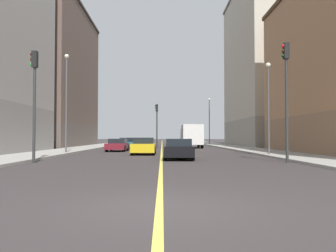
{
  "coord_description": "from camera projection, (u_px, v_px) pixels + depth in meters",
  "views": [
    {
      "loc": [
        0.06,
        -7.19,
        1.44
      ],
      "look_at": [
        0.75,
        35.0,
        2.72
      ],
      "focal_mm": 37.37,
      "sensor_mm": 36.0,
      "label": 1
    }
  ],
  "objects": [
    {
      "name": "building_left_mid",
      "position": [
        266.0,
        67.0,
        52.69
      ],
      "size": [
        9.43,
        21.13,
        23.95
      ],
      "color": "#9D9688",
      "rests_on": "ground"
    },
    {
      "name": "traffic_light_left_near",
      "position": [
        286.0,
        86.0,
        19.38
      ],
      "size": [
        0.4,
        0.32,
        6.67
      ],
      "color": "#2D2D2D",
      "rests_on": "ground"
    },
    {
      "name": "car_blue",
      "position": [
        133.0,
        142.0,
        50.56
      ],
      "size": [
        2.05,
        4.35,
        1.3
      ],
      "color": "#23389E",
      "rests_on": "ground"
    },
    {
      "name": "street_lamp_left_far",
      "position": [
        209.0,
        117.0,
        58.61
      ],
      "size": [
        0.36,
        0.36,
        7.73
      ],
      "color": "#4C4C51",
      "rests_on": "ground"
    },
    {
      "name": "sidewalk_left",
      "position": [
        220.0,
        145.0,
        56.27
      ],
      "size": [
        3.87,
        168.0,
        0.15
      ],
      "primitive_type": "cube",
      "color": "#9E9B93",
      "rests_on": "ground"
    },
    {
      "name": "car_black",
      "position": [
        179.0,
        149.0,
        22.3
      ],
      "size": [
        1.94,
        4.46,
        1.3
      ],
      "color": "black",
      "rests_on": "ground"
    },
    {
      "name": "traffic_light_median_far",
      "position": [
        157.0,
        119.0,
        43.42
      ],
      "size": [
        0.4,
        0.32,
        5.47
      ],
      "color": "#2D2D2D",
      "rests_on": "ground"
    },
    {
      "name": "car_teal",
      "position": [
        127.0,
        143.0,
        42.42
      ],
      "size": [
        1.99,
        4.14,
        1.31
      ],
      "color": "#196670",
      "rests_on": "ground"
    },
    {
      "name": "sidewalk_right",
      "position": [
        104.0,
        145.0,
        55.96
      ],
      "size": [
        3.87,
        168.0,
        0.15
      ],
      "primitive_type": "cube",
      "color": "#9E9B93",
      "rests_on": "ground"
    },
    {
      "name": "car_silver",
      "position": [
        185.0,
        141.0,
        61.01
      ],
      "size": [
        2.01,
        4.56,
        1.32
      ],
      "color": "silver",
      "rests_on": "ground"
    },
    {
      "name": "box_truck",
      "position": [
        191.0,
        135.0,
        44.8
      ],
      "size": [
        2.59,
        6.6,
        2.93
      ],
      "color": "beige",
      "rests_on": "ground"
    },
    {
      "name": "street_lamp_left_near",
      "position": [
        268.0,
        98.0,
        25.96
      ],
      "size": [
        0.36,
        0.36,
        6.81
      ],
      "color": "#4C4C51",
      "rests_on": "ground"
    },
    {
      "name": "building_right_midblock",
      "position": [
        52.0,
        77.0,
        50.09
      ],
      "size": [
        9.43,
        22.53,
        19.94
      ],
      "color": "brown",
      "rests_on": "ground"
    },
    {
      "name": "lane_center_stripe",
      "position": [
        162.0,
        146.0,
        56.11
      ],
      "size": [
        0.16,
        154.0,
        0.01
      ],
      "primitive_type": "cube",
      "color": "#E5D14C",
      "rests_on": "ground"
    },
    {
      "name": "ground_plane",
      "position": [
        159.0,
        207.0,
        7.14
      ],
      "size": [
        400.0,
        400.0,
        0.0
      ],
      "primitive_type": "plane",
      "color": "#352F2F",
      "rests_on": "ground"
    },
    {
      "name": "car_yellow",
      "position": [
        144.0,
        146.0,
        28.1
      ],
      "size": [
        1.91,
        4.13,
        1.36
      ],
      "color": "gold",
      "rests_on": "ground"
    },
    {
      "name": "car_maroon",
      "position": [
        118.0,
        145.0,
        34.32
      ],
      "size": [
        1.98,
        4.26,
        1.23
      ],
      "color": "maroon",
      "rests_on": "ground"
    },
    {
      "name": "street_lamp_right_near",
      "position": [
        66.0,
        94.0,
        29.14
      ],
      "size": [
        0.36,
        0.36,
        8.2
      ],
      "color": "#4C4C51",
      "rests_on": "ground"
    },
    {
      "name": "traffic_light_right_near",
      "position": [
        34.0,
        91.0,
        19.14
      ],
      "size": [
        0.4,
        0.32,
        6.14
      ],
      "color": "#2D2D2D",
      "rests_on": "ground"
    }
  ]
}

